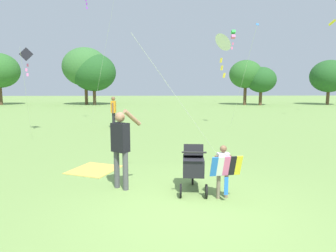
# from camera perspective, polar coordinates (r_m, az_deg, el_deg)

# --- Properties ---
(ground_plane) EXTENTS (120.00, 120.00, 0.00)m
(ground_plane) POSITION_cam_1_polar(r_m,az_deg,el_deg) (5.69, 3.95, -15.57)
(ground_plane) COLOR #75994C
(treeline_distant) EXTENTS (43.08, 5.44, 6.65)m
(treeline_distant) POSITION_cam_1_polar(r_m,az_deg,el_deg) (34.67, -6.19, 10.46)
(treeline_distant) COLOR brown
(treeline_distant) RESTS_ON ground
(child_with_butterfly_kite) EXTENTS (0.64, 0.39, 1.09)m
(child_with_butterfly_kite) POSITION_cam_1_polar(r_m,az_deg,el_deg) (5.97, 10.77, -7.94)
(child_with_butterfly_kite) COLOR #7F705B
(child_with_butterfly_kite) RESTS_ON ground
(person_adult_flyer) EXTENTS (0.68, 0.46, 1.78)m
(person_adult_flyer) POSITION_cam_1_polar(r_m,az_deg,el_deg) (6.42, -9.23, -3.31)
(person_adult_flyer) COLOR #4C4C51
(person_adult_flyer) RESTS_ON ground
(stroller) EXTENTS (0.58, 1.10, 1.03)m
(stroller) POSITION_cam_1_polar(r_m,az_deg,el_deg) (6.34, 4.96, -7.28)
(stroller) COLOR black
(stroller) RESTS_ON ground
(kite_adult_black) EXTENTS (2.79, 2.69, 3.78)m
(kite_adult_black) POSITION_cam_1_polar(r_m,az_deg,el_deg) (8.99, 10.61, 15.50)
(kite_adult_black) COLOR white
(kite_adult_black) RESTS_ON ground
(kite_green_novelty) EXTENTS (1.76, 3.83, 4.02)m
(kite_green_novelty) POSITION_cam_1_polar(r_m,az_deg,el_deg) (15.07, -25.96, 11.67)
(kite_green_novelty) COLOR black
(kite_green_novelty) RESTS_ON ground
(kite_blue_high) EXTENTS (0.20, 3.77, 5.22)m
(kite_blue_high) POSITION_cam_1_polar(r_m,az_deg,el_deg) (16.71, 12.68, 16.79)
(kite_blue_high) COLOR green
(kite_blue_high) RESTS_ON ground
(person_red_shirt) EXTENTS (0.24, 0.54, 1.69)m
(person_red_shirt) POSITION_cam_1_polar(r_m,az_deg,el_deg) (15.80, -10.60, 3.18)
(person_red_shirt) COLOR #232328
(person_red_shirt) RESTS_ON ground
(picnic_blanket) EXTENTS (1.50, 1.55, 0.02)m
(picnic_blanket) POSITION_cam_1_polar(r_m,az_deg,el_deg) (8.23, -14.21, -8.24)
(picnic_blanket) COLOR gold
(picnic_blanket) RESTS_ON ground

